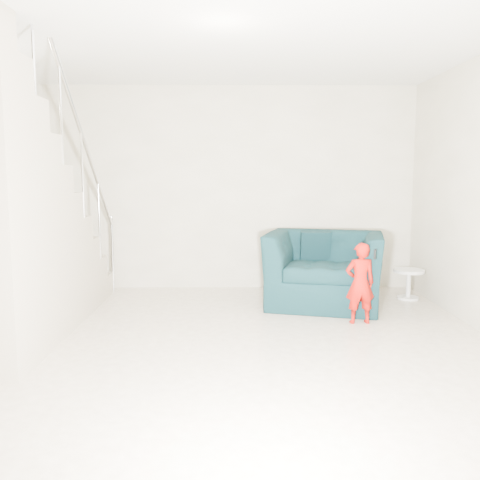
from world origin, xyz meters
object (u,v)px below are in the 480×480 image
Objects in this scene: armchair at (324,269)px; side_table at (409,279)px; toddler at (360,283)px; staircase at (6,239)px.

side_table is (1.10, 0.24, -0.18)m from armchair.
side_table is (0.87, 1.03, -0.17)m from toddler.
staircase is (-3.38, -0.48, 0.53)m from toddler.
toddler is 2.25× the size of side_table.
armchair is 0.82m from toddler.
toddler is at bearing -130.10° from side_table.
side_table is at bearing 27.06° from armchair.
armchair is at bearing -167.49° from side_table.
armchair is 3.53× the size of side_table.
staircase reaches higher than toddler.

